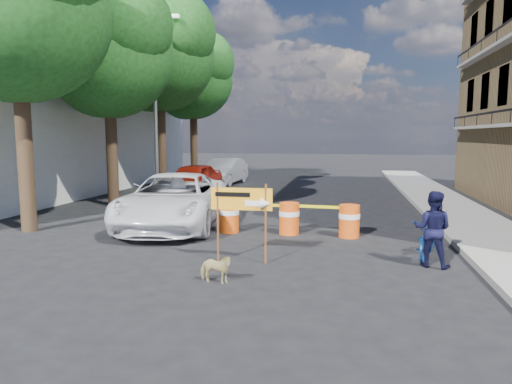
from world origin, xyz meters
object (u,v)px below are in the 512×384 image
at_px(detour_sign, 249,205).
at_px(sedan_silver, 224,171).
at_px(barrel_mid_left, 229,216).
at_px(sedan_red, 193,179).
at_px(barrel_far_right, 349,220).
at_px(barrel_far_left, 168,214).
at_px(suv_white, 174,200).
at_px(bicycle, 429,220).
at_px(pedestrian, 433,229).
at_px(barrel_mid_right, 289,218).
at_px(dog, 215,269).

height_order(detour_sign, sedan_silver, detour_sign).
xyz_separation_m(barrel_mid_left, sedan_red, (-3.81, 7.90, 0.27)).
bearing_deg(barrel_far_right, barrel_far_left, -179.57).
relative_size(barrel_far_left, sedan_red, 0.21).
relative_size(suv_white, sedan_red, 1.34).
relative_size(bicycle, suv_white, 0.29).
bearing_deg(sedan_red, pedestrian, -44.66).
bearing_deg(barrel_mid_left, suv_white, 163.91).
bearing_deg(detour_sign, sedan_silver, 106.71).
xyz_separation_m(barrel_far_left, barrel_mid_right, (3.61, 0.12, 0.00)).
distance_m(barrel_mid_left, sedan_silver, 13.14).
height_order(detour_sign, pedestrian, detour_sign).
height_order(barrel_mid_right, barrel_far_right, same).
bearing_deg(barrel_far_left, sedan_silver, 97.42).
bearing_deg(barrel_mid_left, detour_sign, -67.82).
bearing_deg(barrel_mid_right, suv_white, 172.93).
bearing_deg(barrel_mid_left, dog, -78.82).
xyz_separation_m(barrel_mid_right, sedan_red, (-5.54, 7.80, 0.27)).
relative_size(pedestrian, suv_white, 0.28).
height_order(barrel_far_left, barrel_mid_left, same).
xyz_separation_m(dog, sedan_red, (-4.70, 12.41, 0.46)).
xyz_separation_m(barrel_far_left, sedan_red, (-1.93, 7.92, 0.27)).
height_order(detour_sign, sedan_red, detour_sign).
height_order(detour_sign, bicycle, detour_sign).
distance_m(barrel_mid_right, suv_white, 3.66).
relative_size(barrel_far_left, barrel_mid_left, 1.00).
bearing_deg(detour_sign, sedan_red, 114.59).
bearing_deg(barrel_mid_left, barrel_mid_right, 3.14).
bearing_deg(pedestrian, detour_sign, 26.43).
xyz_separation_m(barrel_mid_left, suv_white, (-1.89, 0.54, 0.34)).
bearing_deg(suv_white, sedan_red, 97.24).
bearing_deg(barrel_mid_left, sedan_red, 115.74).
relative_size(barrel_mid_left, barrel_far_right, 1.00).
relative_size(barrel_mid_left, pedestrian, 0.55).
bearing_deg(bicycle, detour_sign, -144.43).
distance_m(detour_sign, dog, 1.83).
distance_m(pedestrian, suv_white, 7.65).
distance_m(barrel_mid_right, bicycle, 3.92).
xyz_separation_m(barrel_far_left, detour_sign, (3.11, -2.99, 0.81)).
bearing_deg(pedestrian, suv_white, -4.31).
xyz_separation_m(suv_white, sedan_red, (-1.92, 7.36, -0.07)).
distance_m(bicycle, sedan_silver, 16.83).
xyz_separation_m(pedestrian, suv_white, (-7.01, 3.07, -0.00)).
distance_m(barrel_far_right, sedan_silver, 14.42).
bearing_deg(bicycle, barrel_mid_right, 169.65).
bearing_deg(pedestrian, barrel_far_right, -36.70).
height_order(barrel_mid_right, suv_white, suv_white).
distance_m(barrel_mid_left, bicycle, 5.48).
bearing_deg(detour_sign, barrel_far_right, 54.00).
bearing_deg(barrel_far_right, suv_white, 174.32).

